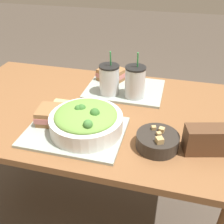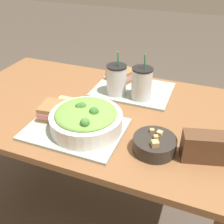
# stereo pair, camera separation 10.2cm
# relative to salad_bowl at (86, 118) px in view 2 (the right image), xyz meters

# --- Properties ---
(ground_plane) EXTENTS (12.00, 12.00, 0.00)m
(ground_plane) POSITION_rel_salad_bowl_xyz_m (-0.06, 0.19, -0.84)
(ground_plane) COLOR #4C4238
(dining_table) EXTENTS (1.36, 0.82, 0.78)m
(dining_table) POSITION_rel_salad_bowl_xyz_m (-0.06, 0.19, -0.17)
(dining_table) COLOR brown
(dining_table) RESTS_ON ground_plane
(tray_near) EXTENTS (0.39, 0.29, 0.01)m
(tray_near) POSITION_rel_salad_bowl_xyz_m (-0.05, -0.01, -0.05)
(tray_near) COLOR #99A89E
(tray_near) RESTS_ON dining_table
(tray_far) EXTENTS (0.39, 0.29, 0.01)m
(tray_far) POSITION_rel_salad_bowl_xyz_m (0.07, 0.40, -0.05)
(tray_far) COLOR #99A89E
(tray_far) RESTS_ON dining_table
(salad_bowl) EXTENTS (0.29, 0.29, 0.11)m
(salad_bowl) POSITION_rel_salad_bowl_xyz_m (0.00, 0.00, 0.00)
(salad_bowl) COLOR white
(salad_bowl) RESTS_ON tray_near
(soup_bowl) EXTENTS (0.16, 0.16, 0.08)m
(soup_bowl) POSITION_rel_salad_bowl_xyz_m (0.28, -0.02, -0.03)
(soup_bowl) COLOR #2D2823
(soup_bowl) RESTS_ON dining_table
(sandwich_near) EXTENTS (0.14, 0.13, 0.06)m
(sandwich_near) POSITION_rel_salad_bowl_xyz_m (-0.16, 0.02, -0.02)
(sandwich_near) COLOR olive
(sandwich_near) RESTS_ON tray_near
(baguette_near) EXTENTS (0.17, 0.07, 0.07)m
(baguette_near) POSITION_rel_salad_bowl_xyz_m (-0.09, 0.09, -0.02)
(baguette_near) COLOR tan
(baguette_near) RESTS_ON tray_near
(sandwich_far) EXTENTS (0.17, 0.16, 0.06)m
(sandwich_far) POSITION_rel_salad_bowl_xyz_m (-0.02, 0.48, -0.02)
(sandwich_far) COLOR olive
(sandwich_far) RESTS_ON tray_far
(drink_cup_dark) EXTENTS (0.10, 0.10, 0.22)m
(drink_cup_dark) POSITION_rel_salad_bowl_xyz_m (0.01, 0.32, 0.02)
(drink_cup_dark) COLOR silver
(drink_cup_dark) RESTS_ON tray_far
(drink_cup_red) EXTENTS (0.10, 0.10, 0.23)m
(drink_cup_red) POSITION_rel_salad_bowl_xyz_m (0.13, 0.32, 0.02)
(drink_cup_red) COLOR silver
(drink_cup_red) RESTS_ON tray_far
(chip_bag) EXTENTS (0.17, 0.11, 0.11)m
(chip_bag) POSITION_rel_salad_bowl_xyz_m (0.45, 0.00, -0.01)
(chip_bag) COLOR brown
(chip_bag) RESTS_ON dining_table
(napkin_folded) EXTENTS (0.19, 0.17, 0.00)m
(napkin_folded) POSITION_rel_salad_bowl_xyz_m (-0.09, 0.19, -0.06)
(napkin_folded) COLOR silver
(napkin_folded) RESTS_ON dining_table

